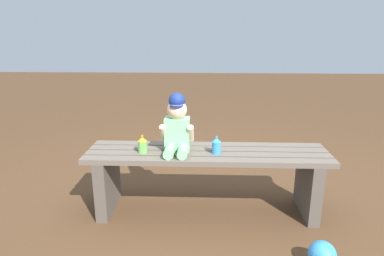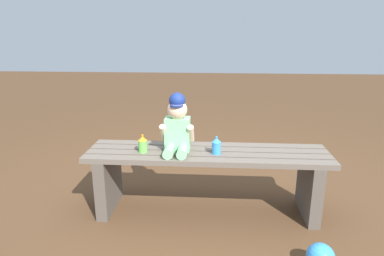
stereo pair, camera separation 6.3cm
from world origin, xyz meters
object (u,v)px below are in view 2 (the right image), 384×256
object	(u,v)px
sippy_cup_left	(143,144)
park_bench	(207,171)
sippy_cup_right	(216,146)
child_figure	(177,126)

from	to	relation	value
sippy_cup_left	park_bench	bearing A→B (deg)	5.85
sippy_cup_left	sippy_cup_right	size ratio (longest dim) A/B	1.00
park_bench	sippy_cup_right	bearing A→B (deg)	-37.26
child_figure	park_bench	bearing A→B (deg)	0.04
park_bench	sippy_cup_left	bearing A→B (deg)	-174.15
park_bench	sippy_cup_right	size ratio (longest dim) A/B	13.48
sippy_cup_right	child_figure	bearing A→B (deg)	170.45
park_bench	child_figure	bearing A→B (deg)	-179.96
sippy_cup_left	sippy_cup_right	distance (m)	0.50
park_bench	sippy_cup_left	world-z (taller)	sippy_cup_left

